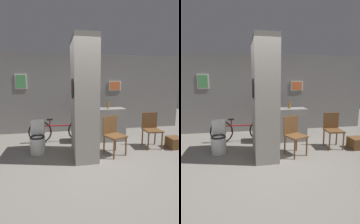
# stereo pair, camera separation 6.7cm
# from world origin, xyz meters

# --- Properties ---
(ground_plane) EXTENTS (14.00, 14.00, 0.00)m
(ground_plane) POSITION_xyz_m (0.00, 0.00, 0.00)
(ground_plane) COLOR slate
(wall_back) EXTENTS (8.00, 0.09, 2.60)m
(wall_back) POSITION_xyz_m (0.00, 2.63, 1.30)
(wall_back) COLOR gray
(wall_back) RESTS_ON ground_plane
(pillar_center) EXTENTS (0.53, 0.98, 2.60)m
(pillar_center) POSITION_xyz_m (0.09, 0.49, 1.30)
(pillar_center) COLOR gray
(pillar_center) RESTS_ON ground_plane
(counter_shelf) EXTENTS (1.27, 0.44, 0.94)m
(counter_shelf) POSITION_xyz_m (0.77, 1.44, 0.47)
(counter_shelf) COLOR gray
(counter_shelf) RESTS_ON ground_plane
(toilet) EXTENTS (0.35, 0.51, 0.76)m
(toilet) POSITION_xyz_m (-0.98, 0.88, 0.32)
(toilet) COLOR white
(toilet) RESTS_ON ground_plane
(chair_near_pillar) EXTENTS (0.54, 0.54, 0.89)m
(chair_near_pillar) POSITION_xyz_m (0.77, 0.48, 0.50)
(chair_near_pillar) COLOR brown
(chair_near_pillar) RESTS_ON ground_plane
(chair_by_doorway) EXTENTS (0.44, 0.44, 0.89)m
(chair_by_doorway) POSITION_xyz_m (1.90, 0.76, 0.50)
(chair_by_doorway) COLOR brown
(chair_by_doorway) RESTS_ON ground_plane
(bicycle) EXTENTS (1.72, 0.42, 0.68)m
(bicycle) POSITION_xyz_m (-0.44, 1.54, 0.33)
(bicycle) COLOR black
(bicycle) RESTS_ON ground_plane
(bottle_tall) EXTENTS (0.08, 0.08, 0.25)m
(bottle_tall) POSITION_xyz_m (0.93, 1.45, 1.03)
(bottle_tall) COLOR olive
(bottle_tall) RESTS_ON counter_shelf
(floor_crate) EXTENTS (0.35, 0.35, 0.28)m
(floor_crate) POSITION_xyz_m (2.46, 0.54, 0.14)
(floor_crate) COLOR brown
(floor_crate) RESTS_ON ground_plane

